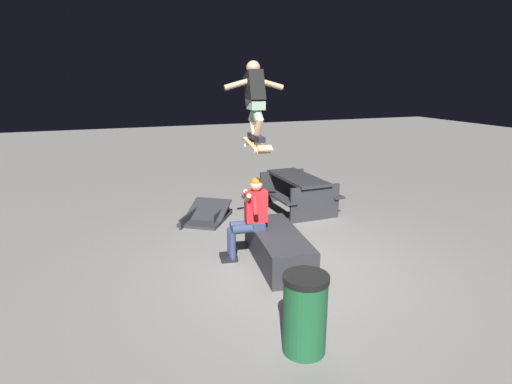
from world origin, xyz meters
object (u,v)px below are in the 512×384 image
object	(u,v)px
person_sitting_on_ledge	(249,214)
picnic_table_back	(297,188)
skateboard	(256,145)
skater_airborne	(255,97)
kicker_ramp	(206,217)
trash_bin	(305,313)
ledge_box_main	(278,247)

from	to	relation	value
person_sitting_on_ledge	picnic_table_back	xyz separation A→B (m)	(2.02, -1.83, -0.24)
skateboard	skater_airborne	size ratio (longest dim) A/B	0.92
skateboard	picnic_table_back	world-z (taller)	skateboard
kicker_ramp	trash_bin	xyz separation A→B (m)	(-4.46, 0.04, 0.37)
picnic_table_back	skater_airborne	bearing A→B (deg)	139.99
picnic_table_back	trash_bin	distance (m)	4.92
ledge_box_main	trash_bin	world-z (taller)	trash_bin
person_sitting_on_ledge	skateboard	distance (m)	1.12
ledge_box_main	kicker_ramp	size ratio (longest dim) A/B	1.33
kicker_ramp	person_sitting_on_ledge	bearing A→B (deg)	-173.80
ledge_box_main	skateboard	xyz separation A→B (m)	(0.16, 0.30, 1.60)
trash_bin	kicker_ramp	bearing A→B (deg)	-0.49
skateboard	skater_airborne	world-z (taller)	skater_airborne
skater_airborne	skateboard	bearing A→B (deg)	175.58
ledge_box_main	picnic_table_back	xyz separation A→B (m)	(2.33, -1.47, 0.25)
skater_airborne	kicker_ramp	xyz separation A→B (m)	(2.12, 0.28, -2.47)
skateboard	kicker_ramp	bearing A→B (deg)	7.28
ledge_box_main	trash_bin	distance (m)	2.22
person_sitting_on_ledge	skateboard	bearing A→B (deg)	-158.45
kicker_ramp	trash_bin	world-z (taller)	trash_bin
person_sitting_on_ledge	skater_airborne	distance (m)	1.80
skateboard	trash_bin	distance (m)	2.70
person_sitting_on_ledge	picnic_table_back	world-z (taller)	person_sitting_on_ledge
skater_airborne	person_sitting_on_ledge	bearing A→B (deg)	34.91
ledge_box_main	person_sitting_on_ledge	distance (m)	0.68
picnic_table_back	trash_bin	xyz separation A→B (m)	(-4.45, 2.09, -0.06)
skateboard	person_sitting_on_ledge	bearing A→B (deg)	21.55
ledge_box_main	skater_airborne	xyz separation A→B (m)	(0.22, 0.30, 2.29)
skateboard	skater_airborne	bearing A→B (deg)	-4.42
ledge_box_main	skateboard	distance (m)	1.64
person_sitting_on_ledge	trash_bin	xyz separation A→B (m)	(-2.43, 0.26, -0.30)
ledge_box_main	skater_airborne	size ratio (longest dim) A/B	1.62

